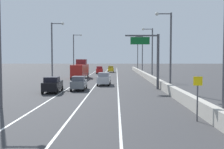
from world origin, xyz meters
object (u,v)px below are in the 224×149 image
Objects in this scene: lamp_post_right_third at (151,50)px; car_gray_3 at (79,83)px; lamp_post_right_near at (221,33)px; lamp_post_right_fourth at (141,52)px; lamp_post_right_fifth at (137,54)px; lamp_post_left_mid at (54,49)px; car_black_1 at (53,85)px; lamp_post_left_near at (3,39)px; lamp_post_right_second at (169,46)px; car_red_0 at (100,70)px; speed_advisory_sign at (198,95)px; car_yellow_4 at (111,69)px; lamp_post_left_far at (75,52)px; car_silver_2 at (104,79)px; box_truck at (80,70)px; overhead_sign_gantry at (153,55)px.

car_gray_3 is at bearing -123.74° from lamp_post_right_third.
lamp_post_right_near is 1.00× the size of lamp_post_right_fourth.
lamp_post_right_fourth is 18.49m from lamp_post_right_fifth.
lamp_post_left_mid is 11.29m from car_gray_3.
car_black_1 is at bearing -104.29° from lamp_post_right_fifth.
lamp_post_right_fourth is 1.00× the size of lamp_post_left_near.
lamp_post_right_second is 12.67m from car_gray_3.
lamp_post_left_mid reaches higher than car_gray_3.
lamp_post_right_fourth is at bearing -19.38° from car_red_0.
lamp_post_right_near is 32.76m from lamp_post_left_mid.
speed_advisory_sign is 17.86m from lamp_post_right_second.
lamp_post_right_fifth is 69.88m from lamp_post_left_near.
lamp_post_left_near is (-16.26, -30.98, 0.00)m from lamp_post_right_third.
car_black_1 is 51.35m from car_yellow_4.
speed_advisory_sign is 51.78m from lamp_post_left_far.
car_gray_3 is (-0.38, -39.91, -0.09)m from car_red_0.
lamp_post_left_far reaches higher than car_yellow_4.
lamp_post_right_third is (0.03, 18.49, 0.00)m from lamp_post_right_second.
lamp_post_right_second is 12.64m from car_silver_2.
speed_advisory_sign is 0.69× the size of car_yellow_4.
lamp_post_right_fourth is 32.03m from lamp_post_left_mid.
lamp_post_left_far is (0.15, 22.19, 0.00)m from lamp_post_left_mid.
box_truck is (-5.64, 14.68, 0.84)m from car_silver_2.
car_gray_3 is 1.03× the size of car_yellow_4.
lamp_post_right_fifth is at bearing 52.15° from car_red_0.
lamp_post_right_fifth is 2.26× the size of car_gray_3.
car_silver_2 is 0.47× the size of box_truck.
car_red_0 is at bearing 89.46° from car_gray_3.
lamp_post_right_second is 42.69m from car_red_0.
lamp_post_right_near is 68.35m from car_yellow_4.
car_silver_2 is (-8.38, 26.39, -4.79)m from lamp_post_right_near.
box_truck reaches higher than car_silver_2.
box_truck is (2.67, 12.88, -3.95)m from lamp_post_left_mid.
lamp_post_right_fourth reaches higher than overhead_sign_gantry.
lamp_post_right_fourth is 2.26× the size of car_gray_3.
lamp_post_left_mid is at bearing 120.04° from speed_advisory_sign.
car_gray_3 is at bearing 175.18° from lamp_post_right_second.
lamp_post_left_far is 2.14× the size of car_black_1.
lamp_post_right_fourth is 2.33× the size of car_yellow_4.
lamp_post_right_near is 2.14× the size of car_black_1.
lamp_post_right_third is 2.26× the size of car_gray_3.
box_truck reaches higher than car_black_1.
lamp_post_left_mid is at bearing 121.20° from car_gray_3.
lamp_post_right_third is 25.55m from car_red_0.
lamp_post_right_second and lamp_post_right_fourth have the same top height.
car_black_1 is (-3.25, -42.66, -0.04)m from car_red_0.
lamp_post_left_near reaches higher than box_truck.
speed_advisory_sign is 0.30× the size of box_truck.
car_black_1 is at bearing -162.29° from overhead_sign_gantry.
car_yellow_4 is (7.88, 61.70, -4.81)m from lamp_post_left_near.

